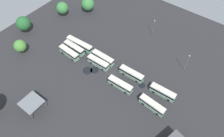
{
  "coord_description": "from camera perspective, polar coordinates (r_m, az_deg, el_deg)",
  "views": [
    {
      "loc": [
        -34.12,
        44.3,
        72.25
      ],
      "look_at": [
        0.9,
        -1.3,
        1.55
      ],
      "focal_mm": 34.9,
      "sensor_mm": 36.0,
      "label": 1
    }
  ],
  "objects": [
    {
      "name": "bus_row3_slot1",
      "position": [
        100.23,
        -9.91,
        5.34
      ],
      "size": [
        10.68,
        2.64,
        3.53
      ],
      "color": "silver",
      "rests_on": "ground_plane"
    },
    {
      "name": "bus_row0_slot0",
      "position": [
        86.07,
        13.14,
        -6.05
      ],
      "size": [
        10.27,
        2.89,
        3.53
      ],
      "color": "silver",
      "rests_on": "ground_plane"
    },
    {
      "name": "lamp_post_near_entrance",
      "position": [
        93.64,
        18.99,
        1.45
      ],
      "size": [
        0.56,
        0.28,
        9.31
      ],
      "color": "slate",
      "rests_on": "ground_plane"
    },
    {
      "name": "lamp_post_far_corner",
      "position": [
        107.15,
        10.85,
        10.69
      ],
      "size": [
        0.56,
        0.28,
        8.31
      ],
      "color": "slate",
      "rests_on": "ground_plane"
    },
    {
      "name": "bus_row2_slot0",
      "position": [
        94.68,
        -2.4,
        2.8
      ],
      "size": [
        10.74,
        2.59,
        3.53
      ],
      "color": "silver",
      "rests_on": "ground_plane"
    },
    {
      "name": "bus_row2_slot1",
      "position": [
        93.06,
        -3.64,
        1.6
      ],
      "size": [
        10.16,
        2.75,
        3.53
      ],
      "color": "silver",
      "rests_on": "ground_plane"
    },
    {
      "name": "tree_west_edge",
      "position": [
        103.92,
        -22.95,
        5.49
      ],
      "size": [
        5.41,
        5.41,
        7.34
      ],
      "color": "brown",
      "rests_on": "ground_plane"
    },
    {
      "name": "tree_northeast",
      "position": [
        119.06,
        -12.89,
        15.22
      ],
      "size": [
        6.09,
        6.09,
        8.15
      ],
      "color": "brown",
      "rests_on": "ground_plane"
    },
    {
      "name": "bus_row1_slot2",
      "position": [
        85.86,
        2.19,
        -4.24
      ],
      "size": [
        10.55,
        2.8,
        3.53
      ],
      "color": "silver",
      "rests_on": "ground_plane"
    },
    {
      "name": "bus_row3_slot2",
      "position": [
        98.6,
        -11.23,
        4.1
      ],
      "size": [
        10.43,
        2.94,
        3.53
      ],
      "color": "silver",
      "rests_on": "ground_plane"
    },
    {
      "name": "bus_row0_slot2",
      "position": [
        82.26,
        10.48,
        -9.4
      ],
      "size": [
        10.46,
        3.17,
        3.53
      ],
      "color": "silver",
      "rests_on": "ground_plane"
    },
    {
      "name": "tree_east_edge",
      "position": [
        119.78,
        -6.36,
        16.45
      ],
      "size": [
        6.71,
        6.71,
        8.44
      ],
      "color": "brown",
      "rests_on": "ground_plane"
    },
    {
      "name": "tree_northwest",
      "position": [
        114.18,
        -22.23,
        10.87
      ],
      "size": [
        6.83,
        6.83,
        8.73
      ],
      "color": "brown",
      "rests_on": "ground_plane"
    },
    {
      "name": "bus_row3_slot0",
      "position": [
        101.5,
        -8.48,
        6.31
      ],
      "size": [
        13.74,
        3.15,
        3.53
      ],
      "color": "silver",
      "rests_on": "ground_plane"
    },
    {
      "name": "maintenance_shelter",
      "position": [
        83.97,
        -20.38,
        -8.39
      ],
      "size": [
        7.24,
        7.2,
        4.33
      ],
      "color": "slate",
      "rests_on": "ground_plane"
    },
    {
      "name": "puddle_back_corner",
      "position": [
        92.9,
        -4.6,
        -0.39
      ],
      "size": [
        3.76,
        3.76,
        0.01
      ],
      "primitive_type": "cylinder",
      "color": "black",
      "rests_on": "ground_plane"
    },
    {
      "name": "ground_plane",
      "position": [
        91.36,
        -0.05,
        -1.38
      ],
      "size": [
        120.2,
        120.2,
        0.0
      ],
      "primitive_type": "plane",
      "color": "#28282B"
    },
    {
      "name": "puddle_near_shelter",
      "position": [
        93.0,
        -6.43,
        -0.54
      ],
      "size": [
        4.25,
        4.25,
        0.01
      ],
      "primitive_type": "cylinder",
      "color": "black",
      "rests_on": "ground_plane"
    },
    {
      "name": "puddle_centre_drain",
      "position": [
        88.65,
        7.84,
        -4.42
      ],
      "size": [
        2.81,
        2.81,
        0.01
      ],
      "primitive_type": "cylinder",
      "color": "black",
      "rests_on": "ground_plane"
    },
    {
      "name": "bus_row1_slot0",
      "position": [
        89.33,
        5.13,
        -1.4
      ],
      "size": [
        10.65,
        2.73,
        3.53
      ],
      "color": "silver",
      "rests_on": "ground_plane"
    }
  ]
}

